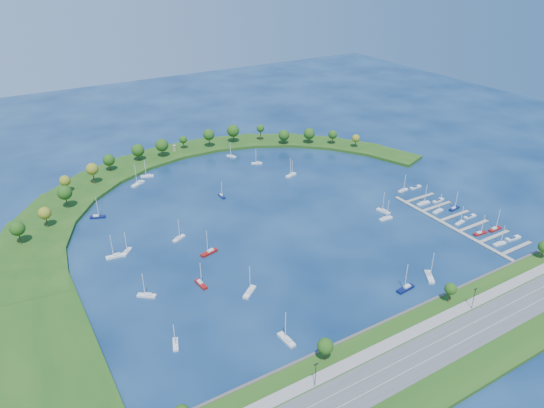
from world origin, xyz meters
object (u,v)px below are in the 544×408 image
moored_boat_4 (138,183)px  docked_boat_10 (403,190)px  moored_boat_8 (147,295)px  moored_boat_10 (406,288)px  moored_boat_17 (249,292)px  moored_boat_6 (257,163)px  moored_boat_1 (115,256)px  moored_boat_18 (179,238)px  docked_boat_1 (513,238)px  dock_system (458,223)px  moored_boat_5 (291,175)px  moored_boat_13 (209,252)px  moored_boat_20 (383,211)px  moored_boat_9 (231,156)px  harbor_tower (174,148)px  docked_boat_7 (454,208)px  docked_boat_9 (438,200)px  moored_boat_0 (222,196)px  moored_boat_19 (127,251)px  docked_boat_0 (500,243)px  docked_boat_8 (423,203)px  docked_boat_11 (416,187)px  moored_boat_15 (147,176)px  docked_boat_2 (480,233)px  docked_boat_6 (438,211)px  moored_boat_3 (291,175)px  docked_boat_3 (495,229)px  moored_boat_12 (430,276)px  docked_boat_5 (470,216)px  docked_boat_4 (460,222)px  moored_boat_2 (98,216)px  moored_boat_7 (201,283)px  moored_boat_16 (175,344)px

moored_boat_4 → docked_boat_10: (138.53, -94.14, -0.13)m
moored_boat_8 → moored_boat_10: 114.18m
moored_boat_17 → moored_boat_6: bearing=20.9°
moored_boat_1 → moored_boat_18: (33.11, -0.14, -0.04)m
docked_boat_1 → dock_system: bearing=118.2°
moored_boat_10 → moored_boat_17: bearing=-33.9°
moored_boat_5 → moored_boat_13: (-86.09, -57.61, 0.08)m
moored_boat_20 → moored_boat_9: bearing=5.5°
moored_boat_5 → harbor_tower: bearing=109.4°
docked_boat_7 → docked_boat_9: docked_boat_7 is taller
moored_boat_0 → dock_system: bearing=46.0°
docked_boat_7 → dock_system: bearing=-137.2°
moored_boat_19 → docked_boat_9: 180.87m
moored_boat_1 → moored_boat_17: 72.91m
docked_boat_0 → dock_system: bearing=98.2°
docked_boat_8 → docked_boat_11: (12.37, 18.49, -0.31)m
moored_boat_0 → docked_boat_9: bearing=57.0°
moored_boat_4 → moored_boat_6: bearing=142.4°
dock_system → moored_boat_15: size_ratio=6.74×
moored_boat_17 → docked_boat_10: (131.52, 40.90, -0.09)m
moored_boat_1 → docked_boat_10: (174.22, -18.21, -0.06)m
docked_boat_2 → docked_boat_6: (0.00, 28.94, -0.01)m
moored_boat_5 → moored_boat_19: moored_boat_19 is taller
moored_boat_1 → moored_boat_15: (44.68, 84.75, -0.02)m
docked_boat_6 → moored_boat_4: bearing=130.0°
moored_boat_8 → docked_boat_10: bearing=-135.2°
moored_boat_8 → moored_boat_19: moored_boat_8 is taller
moored_boat_13 → moored_boat_3: bearing=-160.0°
moored_boat_19 → docked_boat_3: (176.36, -79.95, 0.02)m
docked_boat_6 → moored_boat_17: bearing=177.0°
dock_system → moored_boat_9: (-63.38, 150.95, 0.52)m
moored_boat_12 → docked_boat_2: moored_boat_12 is taller
moored_boat_0 → moored_boat_12: size_ratio=0.72×
moored_boat_12 → moored_boat_18: size_ratio=1.22×
docked_boat_6 → moored_boat_20: bearing=141.7°
docked_boat_5 → docked_boat_11: size_ratio=0.97×
harbor_tower → moored_boat_13: (-34.63, -135.45, -3.29)m
moored_boat_12 → docked_boat_4: (52.46, 27.29, -0.11)m
docked_boat_11 → moored_boat_2: bearing=159.3°
harbor_tower → docked_boat_5: bearing=-58.9°
moored_boat_6 → dock_system: bearing=142.3°
moored_boat_2 → harbor_tower: bearing=65.5°
harbor_tower → moored_boat_15: bearing=-135.9°
docked_boat_9 → moored_boat_7: bearing=173.5°
docked_boat_10 → docked_boat_0: bearing=-96.6°
moored_boat_19 → moored_boat_4: bearing=20.2°
docked_boat_1 → docked_boat_5: docked_boat_1 is taller
moored_boat_16 → moored_boat_0: bearing=165.5°
moored_boat_0 → moored_boat_4: bearing=-137.8°
harbor_tower → moored_boat_1: moored_boat_1 is taller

